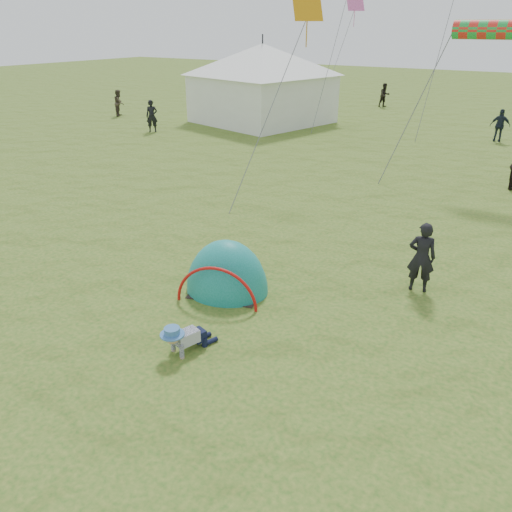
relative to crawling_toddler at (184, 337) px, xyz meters
The scene contains 13 objects.
ground 1.22m from the crawling_toddler, 41.87° to the right, with size 140.00×140.00×0.00m, color #275819.
crawling_toddler is the anchor object (origin of this frame).
popup_tent 2.48m from the crawling_toddler, 106.56° to the left, with size 1.91×1.57×2.47m, color #0C7767.
standing_adult 5.65m from the crawling_toddler, 57.92° to the left, with size 0.61×0.40×1.66m, color black.
event_marquee 24.58m from the crawling_toddler, 118.48° to the left, with size 7.16×7.16×4.92m, color white, non-canonical shape.
crowd_person_0 21.71m from the crawling_toddler, 134.70° to the left, with size 0.64×0.42×1.76m, color black.
crowd_person_1 32.70m from the crawling_toddler, 103.08° to the left, with size 0.82×0.64×1.68m, color black.
crowd_person_2 30.81m from the crawling_toddler, 124.67° to the left, with size 1.03×0.43×1.76m, color black.
crowd_person_5 36.34m from the crawling_toddler, 115.15° to the left, with size 1.65×0.53×1.78m, color #1C2C32.
crowd_person_8 23.28m from the crawling_toddler, 85.47° to the left, with size 0.97×0.40×1.66m, color #1F2735.
crowd_person_13 27.90m from the crawling_toddler, 138.81° to the left, with size 0.82×0.64×1.68m, color #42372C.
diamond_kite_2 13.49m from the crawling_toddler, 107.52° to the left, with size 1.04×1.04×0.00m, color orange.
diamond_kite_5 29.11m from the crawling_toddler, 107.03° to the left, with size 1.11×1.11×0.00m, color pink.
Camera 1 is at (4.43, -5.03, 5.58)m, focal length 35.00 mm.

